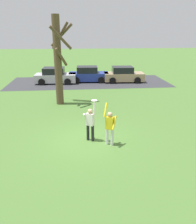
# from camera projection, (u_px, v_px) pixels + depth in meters

# --- Properties ---
(ground_plane) EXTENTS (120.00, 120.00, 0.00)m
(ground_plane) POSITION_uv_depth(u_px,v_px,m) (87.00, 140.00, 11.40)
(ground_plane) COLOR #4C7533
(person_catcher) EXTENTS (0.58, 0.53, 2.08)m
(person_catcher) POSITION_uv_depth(u_px,v_px,m) (90.00, 122.00, 11.00)
(person_catcher) COLOR black
(person_catcher) RESTS_ON ground_plane
(person_defender) EXTENTS (0.65, 0.62, 2.04)m
(person_defender) POSITION_uv_depth(u_px,v_px,m) (110.00, 126.00, 10.58)
(person_defender) COLOR silver
(person_defender) RESTS_ON ground_plane
(frisbee_disc) EXTENTS (0.26, 0.26, 0.02)m
(frisbee_disc) POSITION_uv_depth(u_px,v_px,m) (94.00, 100.00, 10.53)
(frisbee_disc) COLOR white
(frisbee_disc) RESTS_ON person_catcher
(parked_car_silver) EXTENTS (4.18, 2.18, 1.59)m
(parked_car_silver) POSITION_uv_depth(u_px,v_px,m) (55.00, 76.00, 23.35)
(parked_car_silver) COLOR #BCBCC1
(parked_car_silver) RESTS_ON ground_plane
(parked_car_blue) EXTENTS (4.18, 2.18, 1.59)m
(parked_car_blue) POSITION_uv_depth(u_px,v_px,m) (88.00, 75.00, 24.07)
(parked_car_blue) COLOR #233893
(parked_car_blue) RESTS_ON ground_plane
(parked_car_tan) EXTENTS (4.18, 2.18, 1.59)m
(parked_car_tan) POSITION_uv_depth(u_px,v_px,m) (123.00, 75.00, 23.95)
(parked_car_tan) COLOR tan
(parked_car_tan) RESTS_ON ground_plane
(parking_strip) EXTENTS (16.39, 6.40, 0.01)m
(parking_strip) POSITION_uv_depth(u_px,v_px,m) (89.00, 82.00, 24.12)
(parking_strip) COLOR #38383D
(parking_strip) RESTS_ON ground_plane
(bare_tree_tall) EXTENTS (1.68, 2.21, 6.15)m
(bare_tree_tall) POSITION_uv_depth(u_px,v_px,m) (58.00, 59.00, 15.92)
(bare_tree_tall) COLOR brown
(bare_tree_tall) RESTS_ON ground_plane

